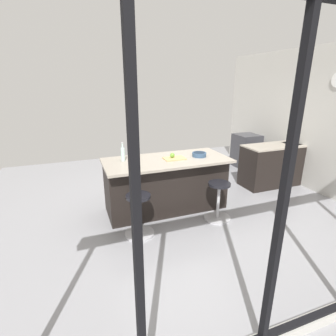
{
  "coord_description": "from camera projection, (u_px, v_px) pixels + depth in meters",
  "views": [
    {
      "loc": [
        1.85,
        4.0,
        2.16
      ],
      "look_at": [
        0.39,
        0.13,
        0.8
      ],
      "focal_mm": 27.58,
      "sensor_mm": 36.0,
      "label": 1
    }
  ],
  "objects": [
    {
      "name": "stool_by_window",
      "position": [
        218.0,
        202.0,
        4.23
      ],
      "size": [
        0.44,
        0.44,
        0.64
      ],
      "color": "#B7B7BC",
      "rests_on": "ground_plane"
    },
    {
      "name": "fruit_bowl",
      "position": [
        199.0,
        154.0,
        4.51
      ],
      "size": [
        0.25,
        0.25,
        0.07
      ],
      "color": "#334C6B",
      "rests_on": "kitchen_island"
    },
    {
      "name": "water_bottle",
      "position": [
        123.0,
        154.0,
        4.22
      ],
      "size": [
        0.06,
        0.06,
        0.31
      ],
      "color": "silver",
      "rests_on": "kitchen_island"
    },
    {
      "name": "ground_plane",
      "position": [
        185.0,
        204.0,
        4.85
      ],
      "size": [
        7.39,
        7.39,
        0.0
      ],
      "primitive_type": "plane",
      "color": "gray"
    },
    {
      "name": "sink_cabinet",
      "position": [
        283.0,
        163.0,
        5.75
      ],
      "size": [
        1.95,
        0.6,
        1.18
      ],
      "color": "black",
      "rests_on": "ground_plane"
    },
    {
      "name": "stool_middle",
      "position": [
        139.0,
        216.0,
        3.78
      ],
      "size": [
        0.44,
        0.44,
        0.64
      ],
      "color": "#B7B7BC",
      "rests_on": "ground_plane"
    },
    {
      "name": "cutting_board",
      "position": [
        174.0,
        158.0,
        4.36
      ],
      "size": [
        0.36,
        0.24,
        0.02
      ],
      "primitive_type": "cube",
      "color": "tan",
      "rests_on": "kitchen_island"
    },
    {
      "name": "kitchen_island",
      "position": [
        166.0,
        184.0,
        4.54
      ],
      "size": [
        2.12,
        0.97,
        0.94
      ],
      "color": "black",
      "rests_on": "ground_plane"
    },
    {
      "name": "oven_range",
      "position": [
        246.0,
        150.0,
        6.93
      ],
      "size": [
        0.6,
        0.61,
        0.87
      ],
      "color": "#38383D",
      "rests_on": "ground_plane"
    },
    {
      "name": "interior_partition_left",
      "position": [
        311.0,
        120.0,
        5.35
      ],
      "size": [
        0.15,
        5.51,
        2.87
      ],
      "color": "beige",
      "rests_on": "ground_plane"
    },
    {
      "name": "apple_green",
      "position": [
        172.0,
        155.0,
        4.36
      ],
      "size": [
        0.08,
        0.08,
        0.08
      ],
      "primitive_type": "sphere",
      "color": "#609E2D",
      "rests_on": "cutting_board"
    }
  ]
}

